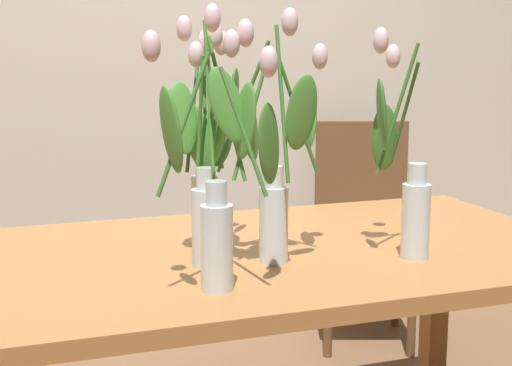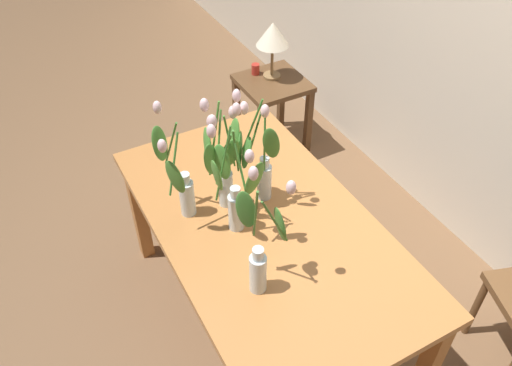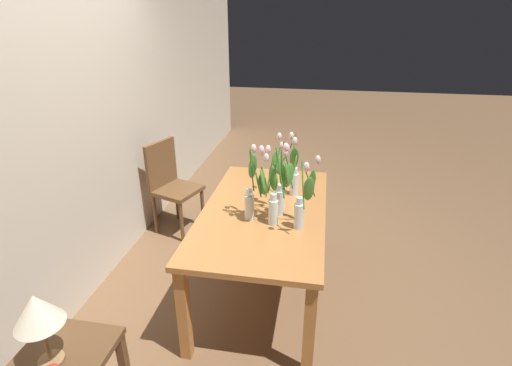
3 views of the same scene
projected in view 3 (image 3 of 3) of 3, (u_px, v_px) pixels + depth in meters
name	position (u px, v px, depth m)	size (l,w,h in m)	color
ground_plane	(263.00, 289.00, 3.15)	(18.00, 18.00, 0.00)	brown
room_wall_rear	(77.00, 120.00, 2.82)	(9.00, 0.10, 2.70)	beige
dining_table	(264.00, 220.00, 2.89)	(1.60, 0.90, 0.74)	#B7753D
tulip_vase_0	(281.00, 184.00, 2.68)	(0.29, 0.21, 0.58)	silver
tulip_vase_1	(303.00, 204.00, 2.52)	(0.29, 0.15, 0.53)	silver
tulip_vase_2	(275.00, 194.00, 2.58)	(0.21, 0.20, 0.59)	silver
tulip_vase_3	(292.00, 174.00, 2.99)	(0.17, 0.19, 0.54)	silver
tulip_vase_4	(253.00, 192.00, 2.64)	(0.20, 0.18, 0.57)	silver
dining_chair	(171.00, 182.00, 3.84)	(0.51, 0.51, 0.93)	brown
table_lamp	(37.00, 312.00, 1.71)	(0.22, 0.22, 0.40)	olive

